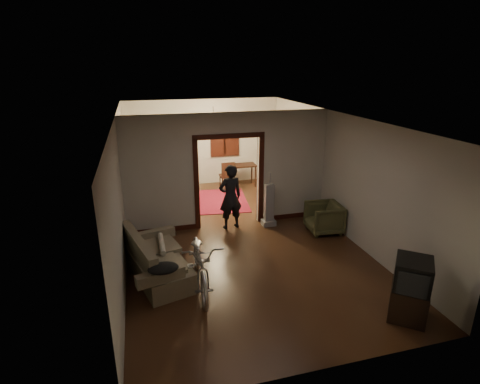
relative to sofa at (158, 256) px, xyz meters
name	(u,v)px	position (x,y,z in m)	size (l,w,h in m)	color
floor	(237,236)	(1.89, 1.31, -0.43)	(5.00, 8.50, 0.01)	black
ceiling	(236,117)	(1.89, 1.31, 2.37)	(5.00, 8.50, 0.01)	white
wall_back	(204,143)	(1.89, 5.56, 0.97)	(5.00, 0.02, 2.80)	beige
wall_left	(121,189)	(-0.61, 1.31, 0.97)	(0.02, 8.50, 2.80)	beige
wall_right	(336,171)	(4.39, 1.31, 0.97)	(0.02, 8.50, 2.80)	beige
partition_wall	(229,171)	(1.89, 2.06, 0.97)	(5.00, 0.14, 2.80)	beige
door_casing	(229,182)	(1.89, 2.06, 0.67)	(1.74, 0.20, 2.32)	black
far_window	(225,137)	(2.59, 5.52, 1.12)	(0.98, 0.06, 1.28)	black
chandelier	(213,121)	(1.89, 3.81, 1.92)	(0.24, 0.24, 0.24)	#FFE0A5
light_switch	(270,174)	(2.94, 1.99, 0.82)	(0.08, 0.01, 0.12)	silver
sofa	(158,256)	(0.00, 0.00, 0.00)	(0.83, 1.85, 0.85)	brown
rolled_paper	(162,244)	(0.10, 0.30, 0.10)	(0.10, 0.10, 0.83)	beige
jacket	(163,268)	(0.05, -0.91, 0.25)	(0.51, 0.38, 0.15)	black
bicycle	(201,261)	(0.72, -0.57, 0.09)	(0.68, 1.96, 1.03)	silver
armchair	(324,218)	(3.97, 1.00, -0.07)	(0.77, 0.79, 0.72)	#4A4C2A
tv_stand	(408,302)	(3.77, -2.28, -0.15)	(0.60, 0.55, 0.55)	black
crt_tv	(413,275)	(3.77, -2.28, 0.34)	(0.59, 0.53, 0.51)	black
vacuum	(269,205)	(2.83, 1.71, 0.12)	(0.33, 0.27, 1.09)	gray
person	(230,197)	(1.86, 1.82, 0.38)	(0.59, 0.39, 1.61)	black
oriental_rug	(220,201)	(2.01, 3.73, -0.42)	(1.57, 2.06, 0.02)	maroon
locker	(168,161)	(0.67, 5.05, 0.54)	(0.97, 0.54, 1.94)	#25311D
globe	(166,130)	(0.67, 5.05, 1.51)	(0.25, 0.25, 0.25)	#1E5972
desk	(241,176)	(3.00, 4.96, -0.07)	(0.96, 0.54, 0.71)	black
desk_chair	(227,176)	(2.44, 4.65, 0.06)	(0.43, 0.43, 0.96)	black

